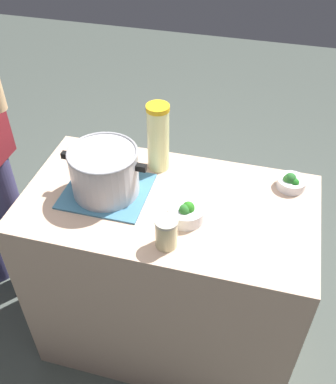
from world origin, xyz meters
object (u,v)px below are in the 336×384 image
Objects in this scene: mason_jar at (166,233)px; broccoli_bowl_center at (186,212)px; cooking_pot at (104,171)px; broccoli_bowl_front at (291,182)px; lemonade_pitcher at (158,138)px.

broccoli_bowl_center is (-0.04, -0.14, -0.03)m from mason_jar.
cooking_pot reaches higher than broccoli_bowl_front.
cooking_pot is 0.37m from mason_jar.
lemonade_pitcher is 0.35m from broccoli_bowl_center.
cooking_pot is 0.36m from broccoli_bowl_center.
mason_jar is 0.15m from broccoli_bowl_center.
mason_jar is (-0.15, 0.42, -0.09)m from lemonade_pitcher.
broccoli_bowl_front is (-0.71, -0.21, -0.08)m from cooking_pot.
cooking_pot is at bearing -34.91° from mason_jar.
lemonade_pitcher is (-0.16, -0.21, 0.04)m from cooking_pot.
lemonade_pitcher is 0.46m from mason_jar.
broccoli_bowl_center is at bearing 37.69° from broccoli_bowl_front.
broccoli_bowl_front is at bearing -163.09° from cooking_pot.
mason_jar reaches higher than broccoli_bowl_center.
lemonade_pitcher is at bearing -126.65° from cooking_pot.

